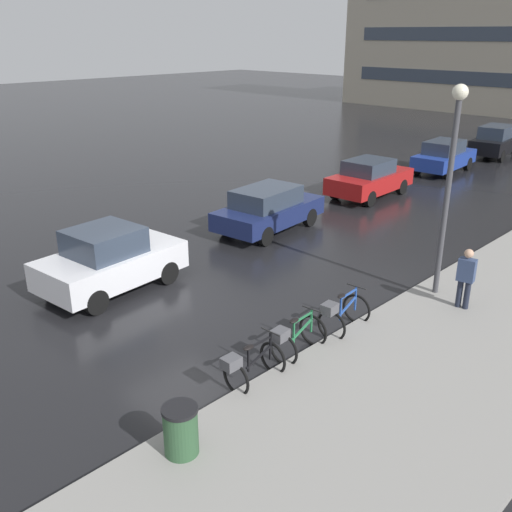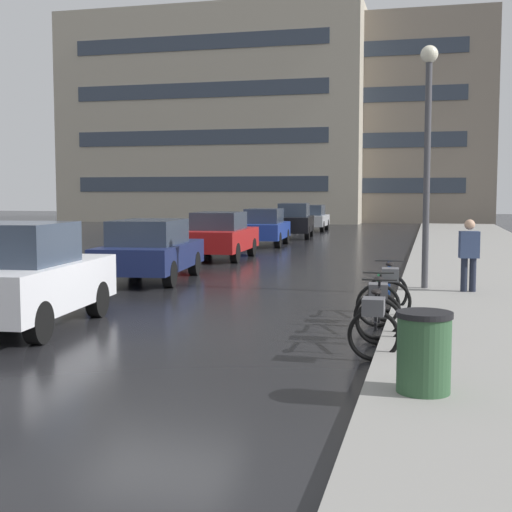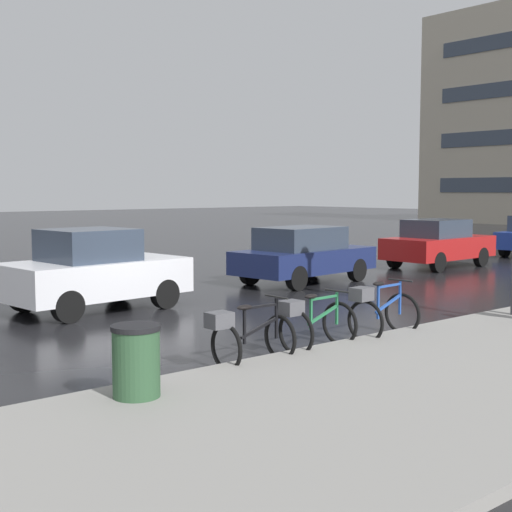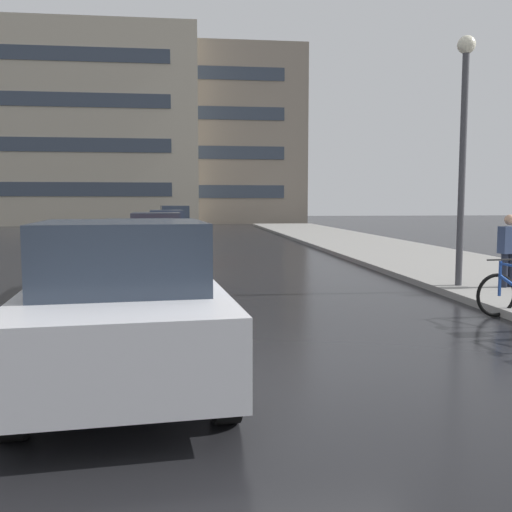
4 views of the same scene
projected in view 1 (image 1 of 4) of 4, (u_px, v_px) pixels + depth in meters
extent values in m
plane|color=black|center=(179.00, 310.00, 14.18)|extent=(140.00, 140.00, 0.00)
torus|color=black|center=(273.00, 358.00, 11.46)|extent=(0.70, 0.06, 0.70)
torus|color=black|center=(236.00, 379.00, 10.78)|extent=(0.70, 0.06, 0.70)
cube|color=black|center=(248.00, 360.00, 10.91)|extent=(0.04, 0.04, 0.50)
cube|color=black|center=(270.00, 346.00, 11.30)|extent=(0.04, 0.04, 0.61)
cube|color=black|center=(260.00, 343.00, 11.01)|extent=(0.04, 0.62, 0.04)
cube|color=black|center=(259.00, 357.00, 11.11)|extent=(0.04, 0.70, 0.25)
ellipsoid|color=black|center=(248.00, 348.00, 10.80)|extent=(0.14, 0.26, 0.07)
cylinder|color=black|center=(270.00, 332.00, 11.18)|extent=(0.50, 0.03, 0.03)
cube|color=#4C4C51|center=(231.00, 363.00, 10.55)|extent=(0.28, 0.34, 0.22)
torus|color=black|center=(313.00, 330.00, 12.48)|extent=(0.74, 0.11, 0.74)
torus|color=black|center=(283.00, 350.00, 11.73)|extent=(0.74, 0.11, 0.74)
cube|color=#237042|center=(294.00, 333.00, 11.88)|extent=(0.04, 0.04, 0.50)
cube|color=#237042|center=(311.00, 321.00, 12.33)|extent=(0.04, 0.04, 0.53)
cube|color=#237042|center=(303.00, 318.00, 12.02)|extent=(0.08, 0.64, 0.04)
cube|color=#237042|center=(302.00, 330.00, 12.11)|extent=(0.09, 0.72, 0.26)
ellipsoid|color=black|center=(294.00, 321.00, 11.78)|extent=(0.16, 0.27, 0.07)
cylinder|color=black|center=(312.00, 309.00, 12.22)|extent=(0.50, 0.06, 0.03)
cube|color=#4C4C51|center=(280.00, 335.00, 11.50)|extent=(0.30, 0.36, 0.22)
torus|color=black|center=(357.00, 309.00, 13.45)|extent=(0.74, 0.12, 0.74)
torus|color=black|center=(331.00, 326.00, 12.67)|extent=(0.74, 0.12, 0.74)
cube|color=#234CA8|center=(341.00, 309.00, 12.82)|extent=(0.04, 0.04, 0.58)
cube|color=#234CA8|center=(356.00, 299.00, 13.28)|extent=(0.04, 0.04, 0.59)
cube|color=#234CA8|center=(349.00, 294.00, 12.96)|extent=(0.09, 0.65, 0.04)
cube|color=#234CA8|center=(347.00, 306.00, 13.05)|extent=(0.10, 0.74, 0.27)
ellipsoid|color=black|center=(341.00, 296.00, 12.70)|extent=(0.16, 0.27, 0.07)
cylinder|color=black|center=(356.00, 287.00, 13.17)|extent=(0.50, 0.07, 0.03)
cube|color=#4C4C51|center=(330.00, 308.00, 12.41)|extent=(0.31, 0.36, 0.22)
cube|color=silver|center=(111.00, 265.00, 15.14)|extent=(2.29, 3.96, 0.75)
cube|color=#2D3847|center=(104.00, 241.00, 14.77)|extent=(1.75, 1.85, 0.67)
cylinder|color=black|center=(127.00, 258.00, 16.64)|extent=(0.28, 0.66, 0.64)
cylinder|color=black|center=(168.00, 273.00, 15.61)|extent=(0.28, 0.66, 0.64)
cylinder|color=black|center=(55.00, 283.00, 14.94)|extent=(0.28, 0.66, 0.64)
cylinder|color=black|center=(96.00, 302.00, 13.91)|extent=(0.28, 0.66, 0.64)
cube|color=navy|center=(269.00, 213.00, 19.72)|extent=(2.29, 4.35, 0.62)
cube|color=#2D3847|center=(266.00, 197.00, 19.38)|extent=(1.76, 2.44, 0.61)
cylinder|color=black|center=(272.00, 209.00, 21.26)|extent=(0.29, 0.66, 0.64)
cylinder|color=black|center=(310.00, 217.00, 20.30)|extent=(0.29, 0.66, 0.64)
cylinder|color=black|center=(227.00, 226.00, 19.37)|extent=(0.29, 0.66, 0.64)
cylinder|color=black|center=(265.00, 236.00, 18.41)|extent=(0.29, 0.66, 0.64)
cube|color=#AD1919|center=(370.00, 181.00, 23.81)|extent=(1.99, 4.17, 0.69)
cube|color=#2D3847|center=(369.00, 167.00, 23.46)|extent=(1.57, 2.00, 0.58)
cylinder|color=black|center=(369.00, 180.00, 25.32)|extent=(0.24, 0.65, 0.64)
cylinder|color=black|center=(402.00, 187.00, 24.30)|extent=(0.24, 0.65, 0.64)
cylinder|color=black|center=(336.00, 191.00, 23.57)|extent=(0.24, 0.65, 0.64)
cylinder|color=black|center=(370.00, 199.00, 22.55)|extent=(0.24, 0.65, 0.64)
cube|color=navy|center=(444.00, 159.00, 28.00)|extent=(1.96, 4.12, 0.65)
cube|color=#2D3847|center=(444.00, 147.00, 27.65)|extent=(1.53, 2.21, 0.60)
cylinder|color=black|center=(439.00, 160.00, 29.44)|extent=(0.26, 0.65, 0.64)
cylinder|color=black|center=(468.00, 164.00, 28.55)|extent=(0.26, 0.65, 0.64)
cylinder|color=black|center=(418.00, 168.00, 27.68)|extent=(0.26, 0.65, 0.64)
cylinder|color=black|center=(447.00, 172.00, 26.78)|extent=(0.26, 0.65, 0.64)
cube|color=black|center=(496.00, 144.00, 31.50)|extent=(2.04, 4.18, 0.75)
cube|color=#2D3847|center=(497.00, 132.00, 31.13)|extent=(1.57, 2.32, 0.66)
cylinder|color=black|center=(489.00, 146.00, 32.98)|extent=(0.28, 0.66, 0.64)
cylinder|color=black|center=(473.00, 153.00, 31.17)|extent=(0.28, 0.66, 0.64)
cylinder|color=black|center=(501.00, 156.00, 30.30)|extent=(0.28, 0.66, 0.64)
cylinder|color=#1E2333|center=(459.00, 296.00, 13.98)|extent=(0.14, 0.14, 0.85)
cylinder|color=#1E2333|center=(466.00, 298.00, 13.89)|extent=(0.14, 0.14, 0.85)
cube|color=navy|center=(467.00, 270.00, 13.68)|extent=(0.43, 0.30, 0.57)
sphere|color=tan|center=(469.00, 254.00, 13.52)|extent=(0.22, 0.22, 0.22)
cylinder|color=#424247|center=(446.00, 204.00, 14.01)|extent=(0.14, 0.14, 5.03)
sphere|color=#F2EACC|center=(460.00, 92.00, 13.03)|extent=(0.37, 0.37, 0.37)
cylinder|color=#2D5133|center=(181.00, 435.00, 9.08)|extent=(0.56, 0.56, 0.93)
cylinder|color=black|center=(180.00, 409.00, 8.90)|extent=(0.58, 0.58, 0.06)
cube|color=#B2A893|center=(488.00, 12.00, 48.64)|extent=(23.57, 8.24, 16.12)
cube|color=#333D4C|center=(458.00, 78.00, 47.77)|extent=(19.33, 0.06, 1.10)
cube|color=#333D4C|center=(463.00, 34.00, 46.51)|extent=(19.33, 0.06, 1.10)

